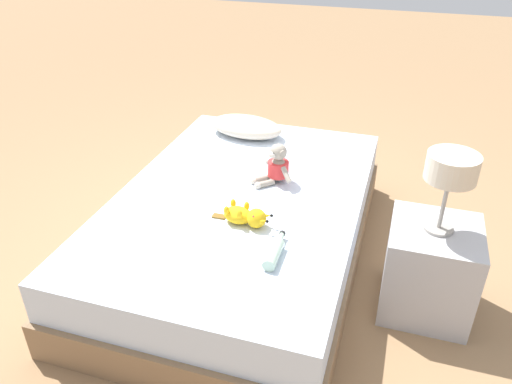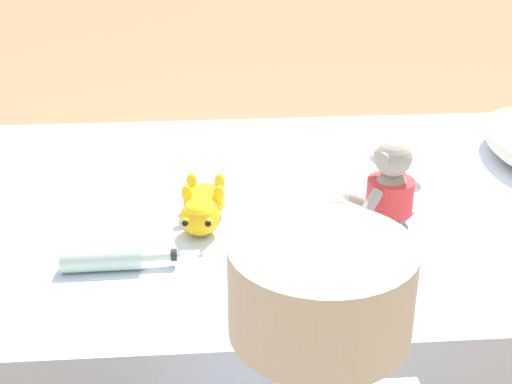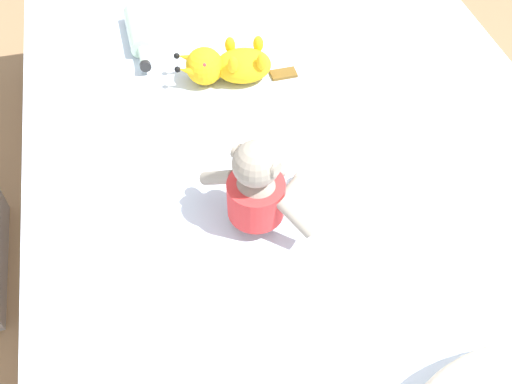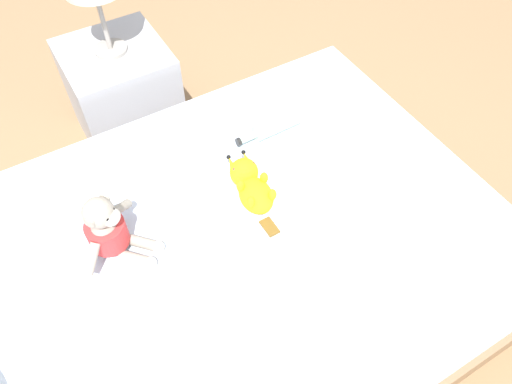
{
  "view_description": "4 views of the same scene",
  "coord_description": "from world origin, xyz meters",
  "px_view_note": "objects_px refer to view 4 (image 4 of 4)",
  "views": [
    {
      "loc": [
        0.81,
        -2.27,
        1.87
      ],
      "look_at": [
        0.14,
        -0.17,
        0.56
      ],
      "focal_mm": 35.1,
      "sensor_mm": 36.0,
      "label": 1
    },
    {
      "loc": [
        1.79,
        -0.27,
        1.33
      ],
      "look_at": [
        0.18,
        -0.14,
        0.55
      ],
      "focal_mm": 50.26,
      "sensor_mm": 36.0,
      "label": 2
    },
    {
      "loc": [
        0.34,
        0.96,
        1.47
      ],
      "look_at": [
        0.16,
        0.21,
        0.53
      ],
      "focal_mm": 41.34,
      "sensor_mm": 36.0,
      "label": 3
    },
    {
      "loc": [
        -0.77,
        0.23,
        1.77
      ],
      "look_at": [
        0.08,
        -0.27,
        0.49
      ],
      "focal_mm": 34.42,
      "sensor_mm": 36.0,
      "label": 4
    }
  ],
  "objects_px": {
    "plush_monkey": "(109,231)",
    "nightstand": "(124,95)",
    "bed": "(200,288)",
    "plush_yellow_creature": "(251,185)",
    "glass_bottle": "(275,126)"
  },
  "relations": [
    {
      "from": "bed",
      "to": "plush_yellow_creature",
      "type": "xyz_separation_m",
      "value": [
        0.12,
        -0.28,
        0.27
      ]
    },
    {
      "from": "plush_yellow_creature",
      "to": "bed",
      "type": "bearing_deg",
      "value": 113.94
    },
    {
      "from": "bed",
      "to": "glass_bottle",
      "type": "distance_m",
      "value": 0.66
    },
    {
      "from": "plush_monkey",
      "to": "glass_bottle",
      "type": "height_order",
      "value": "plush_monkey"
    },
    {
      "from": "plush_monkey",
      "to": "nightstand",
      "type": "bearing_deg",
      "value": -20.02
    },
    {
      "from": "plush_yellow_creature",
      "to": "glass_bottle",
      "type": "xyz_separation_m",
      "value": [
        0.21,
        -0.23,
        -0.02
      ]
    },
    {
      "from": "plush_monkey",
      "to": "nightstand",
      "type": "xyz_separation_m",
      "value": [
        0.9,
        -0.33,
        -0.28
      ]
    },
    {
      "from": "bed",
      "to": "plush_yellow_creature",
      "type": "relative_size",
      "value": 6.39
    },
    {
      "from": "plush_yellow_creature",
      "to": "nightstand",
      "type": "height_order",
      "value": "plush_yellow_creature"
    },
    {
      "from": "plush_monkey",
      "to": "bed",
      "type": "bearing_deg",
      "value": -127.76
    },
    {
      "from": "bed",
      "to": "nightstand",
      "type": "height_order",
      "value": "nightstand"
    },
    {
      "from": "bed",
      "to": "glass_bottle",
      "type": "height_order",
      "value": "glass_bottle"
    },
    {
      "from": "bed",
      "to": "plush_yellow_creature",
      "type": "height_order",
      "value": "plush_yellow_creature"
    },
    {
      "from": "bed",
      "to": "plush_yellow_creature",
      "type": "distance_m",
      "value": 0.41
    },
    {
      "from": "nightstand",
      "to": "plush_monkey",
      "type": "bearing_deg",
      "value": 159.98
    }
  ]
}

